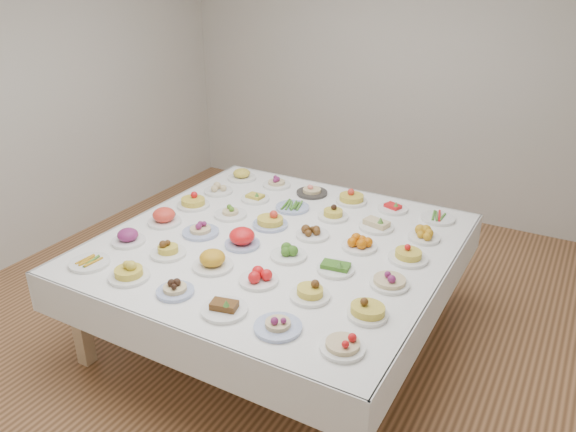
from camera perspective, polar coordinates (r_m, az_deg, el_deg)
The scene contains 38 objects.
room_envelope at distance 3.74m, azimuth -1.30°, elevation 13.87°, with size 5.02×5.02×2.81m.
display_table at distance 3.93m, azimuth -1.08°, elevation -3.36°, with size 2.31×2.31×0.75m.
dish_0 at distance 3.81m, azimuth -19.52°, elevation -4.41°, with size 0.25×0.25×0.05m.
dish_1 at distance 3.56m, azimuth -15.94°, elevation -5.05°, with size 0.27×0.26×0.16m.
dish_2 at distance 3.35m, azimuth -11.44°, elevation -6.90°, with size 0.23×0.23×0.12m.
dish_3 at distance 3.16m, azimuth -6.50°, elevation -9.06°, with size 0.26×0.26×0.10m.
dish_4 at distance 2.99m, azimuth -1.04°, elevation -10.48°, with size 0.25×0.25×0.13m.
dish_5 at distance 2.87m, azimuth 5.59°, elevation -12.40°, with size 0.25×0.25×0.13m.
dish_6 at distance 4.01m, azimuth -15.96°, elevation -1.94°, with size 0.23×0.23×0.12m.
dish_7 at distance 3.78m, azimuth -12.11°, elevation -3.15°, with size 0.23×0.23×0.13m.
dish_8 at distance 3.58m, azimuth -7.68°, elevation -4.36°, with size 0.26×0.26×0.13m.
dish_9 at distance 3.40m, azimuth -3.02°, elevation -6.05°, with size 0.24×0.24×0.10m.
dish_10 at distance 3.24m, azimuth 2.25°, elevation -7.28°, with size 0.23×0.23×0.14m.
dish_11 at distance 3.12m, azimuth 8.13°, elevation -9.01°, with size 0.23×0.23×0.14m.
dish_12 at distance 4.23m, azimuth -12.49°, elevation 0.08°, with size 0.25×0.25×0.14m.
dish_13 at distance 4.01m, azimuth -8.92°, elevation -0.93°, with size 0.26×0.26×0.14m.
dish_14 at distance 3.82m, azimuth -4.70°, elevation -2.11°, with size 0.25×0.25×0.14m.
dish_15 at distance 3.67m, azimuth 0.05°, elevation -3.61°, with size 0.24×0.24×0.10m.
dish_16 at distance 3.53m, azimuth 4.87°, elevation -4.91°, with size 0.23×0.23×0.11m.
dish_17 at distance 3.41m, azimuth 10.32°, elevation -6.00°, with size 0.24×0.24×0.14m.
dish_18 at distance 4.47m, azimuth -9.65°, elevation 1.86°, with size 0.27×0.26×0.16m.
dish_19 at distance 4.27m, azimuth -5.89°, elevation 0.60°, with size 0.24×0.24×0.12m.
dish_20 at distance 4.08m, azimuth -1.84°, elevation -0.06°, with size 0.25×0.25×0.16m.
dish_21 at distance 3.95m, azimuth 2.50°, elevation -1.56°, with size 0.23×0.23×0.10m.
dish_22 at distance 3.82m, azimuth 7.28°, elevation -2.64°, with size 0.24×0.24×0.10m.
dish_23 at distance 3.71m, azimuth 12.16°, elevation -3.47°, with size 0.26×0.26×0.15m.
dish_24 at distance 4.72m, azimuth -7.10°, elevation 2.91°, with size 0.24×0.24×0.11m.
dish_25 at distance 4.55m, azimuth -3.36°, elevation 2.01°, with size 0.23×0.23×0.09m.
dish_26 at distance 4.38m, azimuth 0.45°, elevation 1.01°, with size 0.26×0.26×0.06m.
dish_27 at distance 4.23m, azimuth 4.61°, elevation 0.40°, with size 0.23×0.23×0.12m.
dish_28 at distance 4.11m, azimuth 8.99°, elevation -0.60°, with size 0.25×0.25×0.12m.
dish_29 at distance 4.01m, azimuth 13.68°, elevation -1.68°, with size 0.22×0.22×0.11m.
dish_30 at distance 4.99m, azimuth -4.73°, elevation 4.43°, with size 0.25×0.25×0.14m.
dish_31 at distance 4.82m, azimuth -1.17°, elevation 3.66°, with size 0.23×0.23×0.12m.
dish_32 at distance 4.65m, azimuth 2.45°, elevation 2.85°, with size 0.25×0.25×0.12m.
dish_33 at distance 4.51m, azimuth 6.49°, elevation 2.24°, with size 0.24×0.24×0.16m.
dish_34 at distance 4.43m, azimuth 10.61°, elevation 0.97°, with size 0.23×0.23×0.09m.
dish_35 at distance 4.35m, azimuth 14.98°, elevation -0.10°, with size 0.25×0.25×0.06m.
Camera 1 is at (1.88, -3.16, 2.53)m, focal length 35.00 mm.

